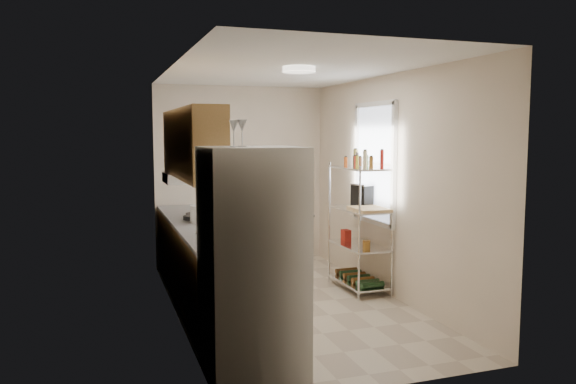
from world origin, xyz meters
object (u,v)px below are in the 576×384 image
refrigerator (252,262)px  espresso_machine (362,195)px  rice_cooker (201,214)px  frying_pan_large (194,217)px  cutting_board (369,209)px

refrigerator → espresso_machine: (1.97, 2.05, 0.25)m
rice_cooker → espresso_machine: size_ratio=0.86×
frying_pan_large → espresso_machine: size_ratio=0.93×
frying_pan_large → cutting_board: size_ratio=0.54×
rice_cooker → espresso_machine: bearing=-2.3°
espresso_machine → cutting_board: bearing=-120.1°
refrigerator → rice_cooker: (-0.02, 2.14, 0.09)m
frying_pan_large → espresso_machine: 2.07m
refrigerator → frying_pan_large: (-0.06, 2.40, 0.02)m
rice_cooker → frying_pan_large: 0.28m
refrigerator → cutting_board: (1.89, 1.70, 0.12)m
refrigerator → rice_cooker: refrigerator is taller
refrigerator → espresso_machine: size_ratio=6.37×
frying_pan_large → cutting_board: cutting_board is taller
refrigerator → cutting_board: size_ratio=3.71×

